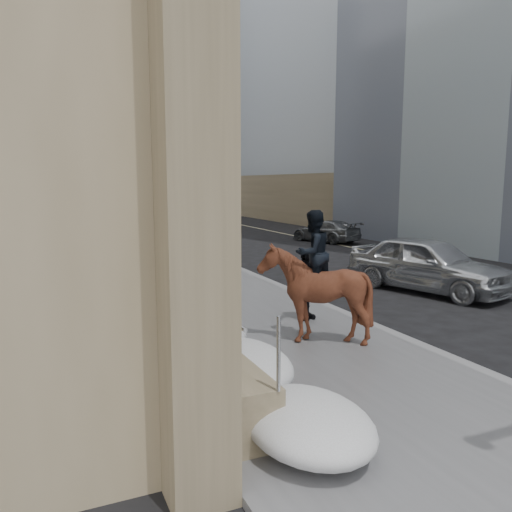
{
  "coord_description": "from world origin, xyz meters",
  "views": [
    {
      "loc": [
        -4.26,
        -6.96,
        3.31
      ],
      "look_at": [
        0.13,
        3.06,
        1.7
      ],
      "focal_mm": 35.0,
      "sensor_mm": 36.0,
      "label": 1
    }
  ],
  "objects_px": {
    "pedestrian": "(305,284)",
    "car_grey": "(326,231)",
    "mounted_horse_right": "(314,288)",
    "mounted_horse_left": "(165,267)",
    "car_silver": "(428,264)"
  },
  "relations": [
    {
      "from": "mounted_horse_right",
      "to": "car_silver",
      "type": "bearing_deg",
      "value": -167.05
    },
    {
      "from": "mounted_horse_left",
      "to": "mounted_horse_right",
      "type": "distance_m",
      "value": 4.01
    },
    {
      "from": "mounted_horse_right",
      "to": "car_silver",
      "type": "distance_m",
      "value": 6.68
    },
    {
      "from": "mounted_horse_left",
      "to": "mounted_horse_right",
      "type": "xyz_separation_m",
      "value": [
        2.21,
        -3.35,
        -0.04
      ]
    },
    {
      "from": "mounted_horse_right",
      "to": "car_grey",
      "type": "bearing_deg",
      "value": -137.85
    },
    {
      "from": "car_silver",
      "to": "car_grey",
      "type": "relative_size",
      "value": 1.19
    },
    {
      "from": "mounted_horse_left",
      "to": "mounted_horse_right",
      "type": "height_order",
      "value": "mounted_horse_left"
    },
    {
      "from": "car_grey",
      "to": "mounted_horse_right",
      "type": "bearing_deg",
      "value": 40.58
    },
    {
      "from": "mounted_horse_left",
      "to": "pedestrian",
      "type": "bearing_deg",
      "value": 136.76
    },
    {
      "from": "pedestrian",
      "to": "mounted_horse_right",
      "type": "bearing_deg",
      "value": -134.18
    },
    {
      "from": "mounted_horse_left",
      "to": "pedestrian",
      "type": "distance_m",
      "value": 3.42
    },
    {
      "from": "mounted_horse_right",
      "to": "pedestrian",
      "type": "height_order",
      "value": "mounted_horse_right"
    },
    {
      "from": "car_silver",
      "to": "car_grey",
      "type": "height_order",
      "value": "car_silver"
    },
    {
      "from": "pedestrian",
      "to": "car_grey",
      "type": "distance_m",
      "value": 16.81
    },
    {
      "from": "car_grey",
      "to": "car_silver",
      "type": "bearing_deg",
      "value": 55.04
    }
  ]
}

